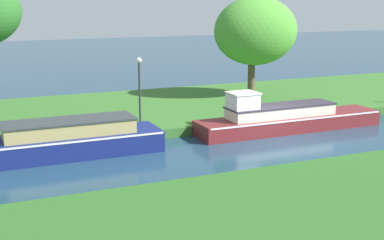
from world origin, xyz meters
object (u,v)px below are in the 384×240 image
Objects in this scene: navy_narrowboat at (74,139)px; lamp_post at (139,81)px; maroon_barge at (285,118)px; mooring_post_near at (251,111)px; willow_tree_centre at (256,31)px.

lamp_post reaches higher than navy_narrowboat.
maroon_barge is 1.72m from mooring_post_near.
navy_narrowboat is at bearing 180.00° from maroon_barge.
navy_narrowboat is 1.17× the size of willow_tree_centre.
lamp_post reaches higher than maroon_barge.
lamp_post is (3.49, 2.71, 1.59)m from navy_narrowboat.
lamp_post is at bearing 155.17° from maroon_barge.
maroon_barge reaches higher than mooring_post_near.
maroon_barge is 7.27m from willow_tree_centre.
mooring_post_near is (-2.86, -4.62, -3.34)m from willow_tree_centre.
navy_narrowboat is 13.30m from willow_tree_centre.
maroon_barge reaches higher than navy_narrowboat.
maroon_barge is 16.84× the size of mooring_post_near.
lamp_post reaches higher than mooring_post_near.
lamp_post is at bearing 37.83° from navy_narrowboat.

